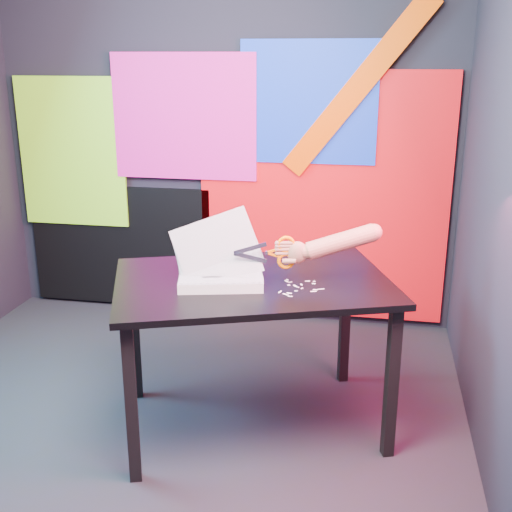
# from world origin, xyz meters

# --- Properties ---
(room) EXTENTS (3.01, 3.01, 2.71)m
(room) POSITION_xyz_m (0.00, 0.00, 1.35)
(room) COLOR black
(room) RESTS_ON ground
(backdrop) EXTENTS (2.88, 0.05, 2.08)m
(backdrop) POSITION_xyz_m (0.06, 1.46, 0.96)
(backdrop) COLOR red
(backdrop) RESTS_ON ground
(work_table) EXTENTS (1.45, 1.20, 0.75)m
(work_table) POSITION_xyz_m (0.45, 0.13, 0.66)
(work_table) COLOR black
(work_table) RESTS_ON ground
(printout_stack) EXTENTS (0.46, 0.35, 0.35)m
(printout_stack) POSITION_xyz_m (0.32, 0.06, 0.78)
(printout_stack) COLOR silver
(printout_stack) RESTS_ON work_table
(scissors) EXTENTS (0.27, 0.07, 0.15)m
(scissors) POSITION_xyz_m (0.59, 0.11, 0.90)
(scissors) COLOR silver
(scissors) RESTS_ON printout_stack
(hand_forearm) EXTENTS (0.45, 0.15, 0.18)m
(hand_forearm) POSITION_xyz_m (0.82, 0.16, 0.94)
(hand_forearm) COLOR #A5714E
(hand_forearm) RESTS_ON work_table
(paper_clippings) EXTENTS (0.19, 0.22, 0.00)m
(paper_clippings) POSITION_xyz_m (0.68, 0.07, 0.75)
(paper_clippings) COLOR white
(paper_clippings) RESTS_ON work_table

